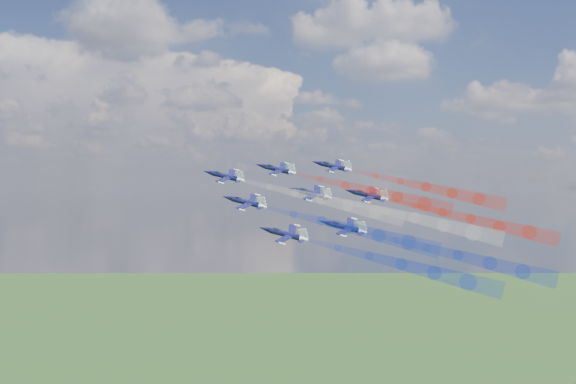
{
  "coord_description": "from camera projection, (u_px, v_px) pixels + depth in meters",
  "views": [
    {
      "loc": [
        15.22,
        -128.53,
        128.17
      ],
      "look_at": [
        18.63,
        15.57,
        127.25
      ],
      "focal_mm": 41.56,
      "sensor_mm": 36.0,
      "label": 1
    }
  ],
  "objects": [
    {
      "name": "jet_lead",
      "position": [
        225.0,
        176.0,
        147.39
      ],
      "size": [
        12.85,
        11.43,
        7.86
      ],
      "primitive_type": null,
      "rotation": [
        0.24,
        -0.38,
        1.15
      ],
      "color": "black"
    },
    {
      "name": "trail_lead",
      "position": [
        321.0,
        199.0,
        140.86
      ],
      "size": [
        34.52,
        15.63,
        12.3
      ],
      "primitive_type": null,
      "rotation": [
        0.24,
        -0.38,
        1.15
      ],
      "color": "silver"
    },
    {
      "name": "jet_inner_left",
      "position": [
        246.0,
        202.0,
        138.01
      ],
      "size": [
        12.85,
        11.43,
        7.86
      ],
      "primitive_type": null,
      "rotation": [
        0.24,
        -0.38,
        1.15
      ],
      "color": "black"
    },
    {
      "name": "trail_inner_left",
      "position": [
        350.0,
        228.0,
        131.47
      ],
      "size": [
        34.52,
        15.63,
        12.3
      ],
      "primitive_type": null,
      "rotation": [
        0.24,
        -0.38,
        1.15
      ],
      "color": "blue"
    },
    {
      "name": "jet_inner_right",
      "position": [
        277.0,
        169.0,
        153.37
      ],
      "size": [
        12.85,
        11.43,
        7.86
      ],
      "primitive_type": null,
      "rotation": [
        0.24,
        -0.38,
        1.15
      ],
      "color": "black"
    },
    {
      "name": "trail_inner_right",
      "position": [
        371.0,
        191.0,
        146.84
      ],
      "size": [
        34.52,
        15.63,
        12.3
      ],
      "primitive_type": null,
      "rotation": [
        0.24,
        -0.38,
        1.15
      ],
      "color": "red"
    },
    {
      "name": "jet_outer_left",
      "position": [
        285.0,
        234.0,
        126.05
      ],
      "size": [
        12.85,
        11.43,
        7.86
      ],
      "primitive_type": null,
      "rotation": [
        0.24,
        -0.38,
        1.15
      ],
      "color": "black"
    },
    {
      "name": "trail_outer_left",
      "position": [
        401.0,
        264.0,
        119.52
      ],
      "size": [
        34.52,
        15.63,
        12.3
      ],
      "primitive_type": null,
      "rotation": [
        0.24,
        -0.38,
        1.15
      ],
      "color": "blue"
    },
    {
      "name": "jet_center_third",
      "position": [
        311.0,
        193.0,
        142.81
      ],
      "size": [
        12.85,
        11.43,
        7.86
      ],
      "primitive_type": null,
      "rotation": [
        0.24,
        -0.38,
        1.15
      ],
      "color": "black"
    },
    {
      "name": "trail_center_third",
      "position": [
        414.0,
        218.0,
        136.28
      ],
      "size": [
        34.52,
        15.63,
        12.3
      ],
      "primitive_type": null,
      "rotation": [
        0.24,
        -0.38,
        1.15
      ],
      "color": "silver"
    },
    {
      "name": "jet_outer_right",
      "position": [
        333.0,
        166.0,
        159.02
      ],
      "size": [
        12.85,
        11.43,
        7.86
      ],
      "primitive_type": null,
      "rotation": [
        0.24,
        -0.38,
        1.15
      ],
      "color": "black"
    },
    {
      "name": "trail_outer_right",
      "position": [
        426.0,
        187.0,
        152.48
      ],
      "size": [
        34.52,
        15.63,
        12.3
      ],
      "primitive_type": null,
      "rotation": [
        0.24,
        -0.38,
        1.15
      ],
      "color": "red"
    },
    {
      "name": "jet_rear_left",
      "position": [
        345.0,
        227.0,
        132.34
      ],
      "size": [
        12.85,
        11.43,
        7.86
      ],
      "primitive_type": null,
      "rotation": [
        0.24,
        -0.38,
        1.15
      ],
      "color": "black"
    },
    {
      "name": "trail_rear_left",
      "position": [
        458.0,
        255.0,
        125.81
      ],
      "size": [
        34.52,
        15.63,
        12.3
      ],
      "primitive_type": null,
      "rotation": [
        0.24,
        -0.38,
        1.15
      ],
      "color": "blue"
    },
    {
      "name": "jet_rear_right",
      "position": [
        368.0,
        195.0,
        146.95
      ],
      "size": [
        12.85,
        11.43,
        7.86
      ],
      "primitive_type": null,
      "rotation": [
        0.24,
        -0.38,
        1.15
      ],
      "color": "black"
    },
    {
      "name": "trail_rear_right",
      "position": [
        471.0,
        219.0,
        140.41
      ],
      "size": [
        34.52,
        15.63,
        12.3
      ],
      "primitive_type": null,
      "rotation": [
        0.24,
        -0.38,
        1.15
      ],
      "color": "red"
    }
  ]
}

